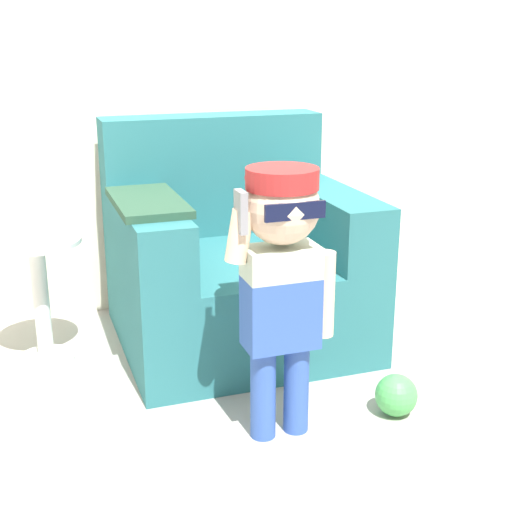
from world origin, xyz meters
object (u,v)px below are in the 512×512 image
Objects in this scene: person_child at (282,263)px; toy_ball at (396,395)px; side_table at (40,289)px; armchair at (233,262)px.

person_child is 6.06× the size of toy_ball.
side_table is at bearing 130.71° from person_child.
person_child is (-0.10, -0.84, 0.27)m from armchair.
armchair is 1.12× the size of person_child.
side_table is at bearing 179.74° from armchair.
toy_ball is at bearing -68.39° from armchair.
side_table is (-0.82, 0.00, -0.03)m from armchair.
armchair is 1.94× the size of side_table.
side_table reaches higher than toy_ball.
armchair is 0.88m from person_child.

